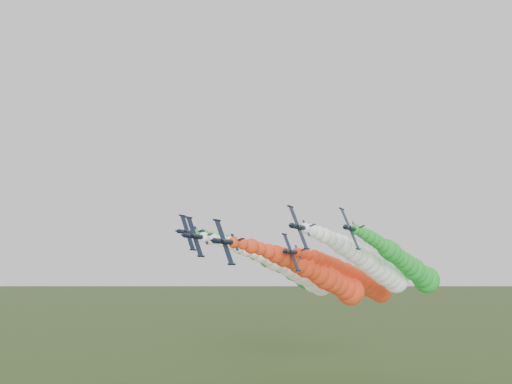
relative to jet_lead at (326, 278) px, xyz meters
The scene contains 6 objects.
jet_lead is the anchor object (origin of this frame).
jet_inner_left 13.94m from the jet_lead, 145.79° to the left, with size 11.62×72.22×19.41m.
jet_inner_right 13.63m from the jet_lead, 33.41° to the left, with size 11.52×72.12×19.31m.
jet_outer_left 27.60m from the jet_lead, 137.81° to the left, with size 11.92×72.51×19.70m.
jet_outer_right 26.50m from the jet_lead, 44.39° to the left, with size 11.93×72.52×19.71m.
jet_trail 24.62m from the jet_lead, 82.32° to the left, with size 11.39×71.99×19.18m.
Camera 1 is at (40.49, -96.96, 36.55)m, focal length 35.00 mm.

